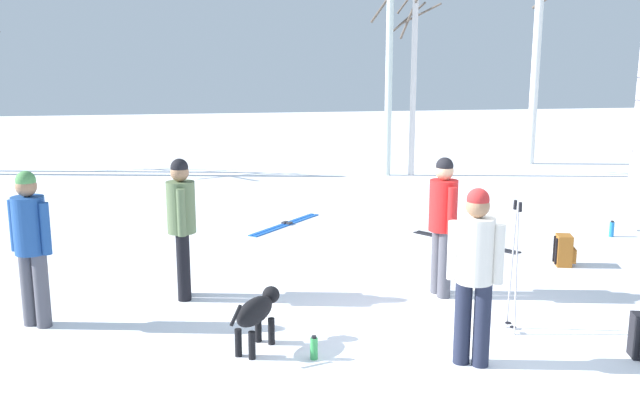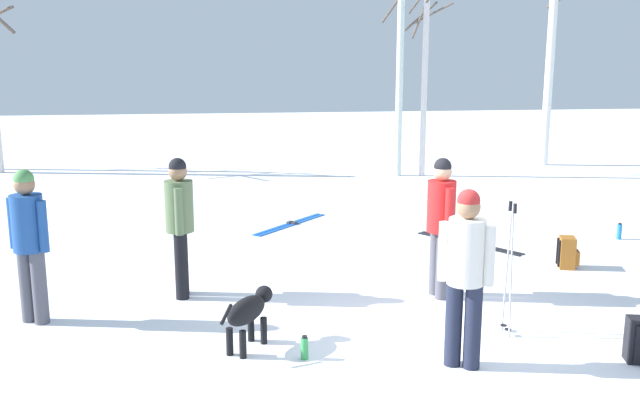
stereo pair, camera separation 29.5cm
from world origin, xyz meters
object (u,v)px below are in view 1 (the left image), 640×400
at_px(birch_tree_3, 415,55).
at_px(person_3, 443,218).
at_px(ski_poles_0, 514,263).
at_px(person_1, 475,266).
at_px(ski_pair_lying_1, 286,224).
at_px(person_0, 182,219).
at_px(birch_tree_2, 390,43).
at_px(backpack_1, 564,251).
at_px(dog, 257,312).
at_px(ski_pair_lying_0, 465,242).
at_px(birch_tree_4, 539,19).
at_px(ski_pair_planted_0, 637,178).
at_px(water_bottle_0, 314,348).
at_px(water_bottle_1, 612,229).
at_px(person_2, 31,239).

bearing_deg(birch_tree_3, person_3, -105.07).
distance_m(ski_poles_0, birch_tree_3, 10.25).
relative_size(person_1, ski_pair_lying_1, 1.12).
height_order(person_1, ski_pair_lying_1, person_1).
relative_size(ski_pair_lying_1, ski_poles_0, 1.08).
bearing_deg(ski_poles_0, person_0, 154.08).
relative_size(ski_pair_lying_1, birch_tree_2, 0.25).
bearing_deg(backpack_1, birch_tree_2, 93.04).
bearing_deg(dog, person_3, 27.30).
relative_size(person_1, ski_pair_lying_0, 1.06).
bearing_deg(birch_tree_4, dog, -127.44).
distance_m(ski_poles_0, birch_tree_4, 12.82).
bearing_deg(ski_pair_lying_0, person_1, -110.82).
height_order(ski_pair_planted_0, ski_pair_lying_1, ski_pair_planted_0).
bearing_deg(water_bottle_0, water_bottle_1, 34.20).
xyz_separation_m(person_3, ski_pair_planted_0, (4.31, 2.54, -0.08)).
height_order(backpack_1, birch_tree_4, birch_tree_4).
bearing_deg(person_1, birch_tree_3, 75.63).
bearing_deg(ski_pair_planted_0, birch_tree_2, 112.90).
bearing_deg(ski_pair_lying_1, backpack_1, -40.63).
relative_size(person_3, water_bottle_1, 6.39).
xyz_separation_m(dog, ski_poles_0, (2.71, -0.02, 0.37)).
bearing_deg(person_0, person_3, -8.12).
distance_m(ski_pair_lying_0, backpack_1, 1.69).
bearing_deg(backpack_1, person_0, -175.30).
xyz_separation_m(backpack_1, birch_tree_4, (3.95, 8.93, 3.64)).
bearing_deg(person_2, water_bottle_1, 15.99).
distance_m(person_3, birch_tree_2, 9.12).
xyz_separation_m(person_2, ski_poles_0, (5.03, -1.05, -0.22)).
height_order(person_3, dog, person_3).
distance_m(water_bottle_0, birch_tree_2, 11.27).
bearing_deg(person_0, ski_pair_planted_0, 15.78).
xyz_separation_m(ski_pair_planted_0, birch_tree_2, (-2.59, 6.14, 2.30)).
distance_m(person_1, backpack_1, 3.84).
xyz_separation_m(dog, birch_tree_3, (4.67, 9.81, 2.55)).
bearing_deg(water_bottle_1, person_2, -164.01).
distance_m(water_bottle_1, birch_tree_3, 7.11).
height_order(ski_poles_0, birch_tree_2, birch_tree_2).
height_order(dog, backpack_1, dog).
bearing_deg(ski_pair_lying_1, person_0, -115.67).
bearing_deg(ski_pair_planted_0, person_0, -164.22).
distance_m(dog, ski_pair_lying_1, 5.25).
relative_size(person_3, birch_tree_2, 0.28).
bearing_deg(person_2, ski_poles_0, -11.74).
height_order(ski_pair_lying_1, backpack_1, backpack_1).
bearing_deg(water_bottle_0, person_0, 122.32).
height_order(ski_pair_lying_1, birch_tree_4, birch_tree_4).
bearing_deg(dog, ski_pair_planted_0, 29.41).
bearing_deg(ski_pair_lying_0, water_bottle_0, -128.48).
distance_m(person_1, water_bottle_1, 5.89).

